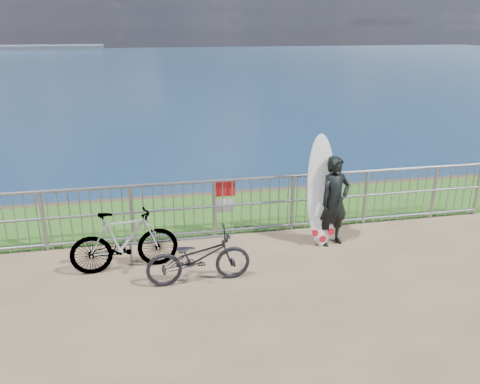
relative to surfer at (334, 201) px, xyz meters
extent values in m
plane|color=#255818|center=(-1.55, 1.82, -0.81)|extent=(120.00, 120.00, 0.00)
cube|color=brown|center=(-1.55, 3.02, -3.32)|extent=(120.00, 0.30, 5.00)
plane|color=navy|center=(-1.55, 89.12, -5.82)|extent=(260.00, 260.00, 0.00)
cylinder|color=gray|center=(-1.55, 0.72, 0.28)|extent=(10.00, 0.06, 0.06)
cylinder|color=gray|center=(-1.55, 0.72, -0.21)|extent=(10.00, 0.05, 0.05)
cylinder|color=gray|center=(-1.55, 0.72, -0.72)|extent=(10.00, 0.05, 0.05)
cylinder|color=gray|center=(-5.05, 0.72, -0.27)|extent=(0.06, 0.06, 1.10)
cylinder|color=gray|center=(-3.55, 0.72, -0.27)|extent=(0.06, 0.06, 1.10)
cylinder|color=gray|center=(-2.05, 0.72, -0.27)|extent=(0.06, 0.06, 1.10)
cylinder|color=gray|center=(-0.55, 0.72, -0.27)|extent=(0.06, 0.06, 1.10)
cylinder|color=gray|center=(0.95, 0.72, -0.27)|extent=(0.06, 0.06, 1.10)
cylinder|color=gray|center=(2.45, 0.72, -0.27)|extent=(0.06, 0.06, 1.10)
cylinder|color=gray|center=(3.45, 0.72, -0.27)|extent=(0.06, 0.06, 1.10)
cube|color=red|center=(-1.85, 0.78, 0.10)|extent=(0.42, 0.02, 0.30)
cube|color=white|center=(-1.85, 0.77, 0.10)|extent=(0.38, 0.01, 0.08)
cube|color=white|center=(-1.85, 0.78, -0.24)|extent=(0.36, 0.02, 0.26)
imported|color=black|center=(0.00, 0.00, 0.00)|extent=(0.68, 0.53, 1.64)
ellipsoid|color=white|center=(-0.22, 0.11, 0.18)|extent=(0.55, 0.49, 2.00)
cone|color=red|center=(-0.37, -0.01, -0.54)|extent=(0.12, 0.22, 0.12)
cone|color=red|center=(-0.06, -0.01, -0.54)|extent=(0.12, 0.22, 0.12)
cone|color=red|center=(-0.22, -0.01, -0.67)|extent=(0.12, 0.22, 0.12)
imported|color=black|center=(-2.53, -0.87, -0.40)|extent=(1.62, 0.61, 0.84)
imported|color=black|center=(-3.65, -0.25, -0.31)|extent=(1.75, 0.63, 1.03)
cylinder|color=gray|center=(-2.78, -0.03, -0.47)|extent=(1.79, 0.05, 0.05)
cylinder|color=gray|center=(-3.58, -0.03, -0.65)|extent=(0.04, 0.04, 0.35)
cylinder|color=gray|center=(-1.98, -0.03, -0.65)|extent=(0.04, 0.04, 0.35)
camera|label=1|loc=(-3.16, -7.24, 2.99)|focal=35.00mm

